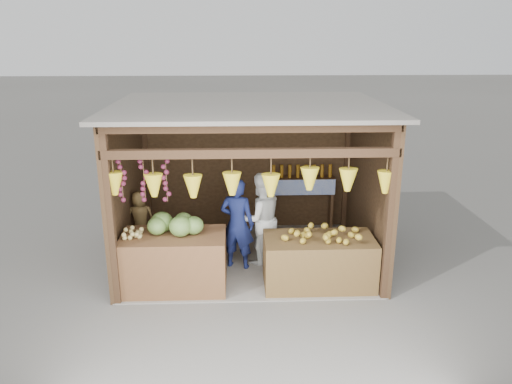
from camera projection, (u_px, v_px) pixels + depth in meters
ground at (249, 258)px, 8.65m from camera, size 80.00×80.00×0.00m
stall_structure at (247, 166)px, 8.10m from camera, size 4.30×3.30×2.66m
back_shelf at (302, 188)px, 9.65m from camera, size 1.25×0.32×1.32m
counter_left at (174, 262)px, 7.50m from camera, size 1.54×0.85×0.87m
counter_right at (319, 262)px, 7.61m from camera, size 1.66×0.85×0.78m
stool at (143, 253)px, 8.50m from camera, size 0.31×0.31×0.29m
man_standing at (237, 224)px, 8.08m from camera, size 0.65×0.51×1.55m
woman_standing at (260, 218)px, 8.27m from camera, size 0.93×0.83×1.58m
vendor_seated at (140, 219)px, 8.31m from camera, size 0.48×0.33×0.95m
melon_pile at (173, 223)px, 7.40m from camera, size 1.00×0.50×0.32m
tanfruit_pile at (133, 232)px, 7.31m from camera, size 0.34×0.40×0.13m
mango_pile at (323, 231)px, 7.46m from camera, size 1.40×0.64×0.22m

